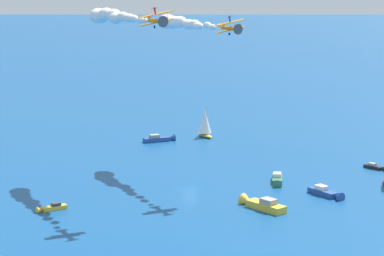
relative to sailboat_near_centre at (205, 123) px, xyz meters
name	(u,v)px	position (x,y,z in m)	size (l,w,h in m)	color
ground_plane	(189,189)	(50.84, 29.55, -4.25)	(2000.00, 2000.00, 0.00)	navy
sailboat_near_centre	(205,123)	(0.00, 0.00, 0.00)	(5.33, 7.36, 9.30)	gold
motorboat_far_port	(161,139)	(12.36, -6.94, -3.52)	(9.13, 6.97, 2.69)	#23478C
motorboat_inshore	(50,208)	(79.97, 15.53, -3.76)	(6.38, 4.01, 1.82)	gold
motorboat_offshore	(327,193)	(38.89, 57.23, -3.54)	(5.29, 9.27, 2.62)	#23478C
motorboat_trailing	(277,180)	(35.01, 43.01, -3.57)	(8.65, 6.04, 2.50)	#33704C
motorboat_ahead	(261,204)	(54.69, 49.78, -3.39)	(5.37, 11.31, 3.18)	gold
motorboat_mid_cluster	(376,167)	(9.60, 56.80, -3.77)	(2.83, 6.25, 1.76)	black
biplane_lead	(231,28)	(42.07, 34.58, 31.10)	(7.13, 7.07, 3.67)	orange
wingwalker_lead	(230,18)	(42.40, 34.41, 33.22)	(1.36, 0.79, 1.53)	#1E4CB2
smoke_trail_lead	(175,22)	(29.17, 10.44, 30.93)	(18.57, 29.82, 4.37)	white
biplane_wingman	(157,20)	(62.30, 29.43, 33.47)	(7.13, 7.07, 3.67)	orange
wingwalker_wingman	(155,10)	(62.64, 29.27, 35.59)	(1.36, 0.79, 1.53)	red
smoke_trail_wingman	(108,16)	(49.75, 6.02, 33.19)	(18.37, 29.43, 4.47)	white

